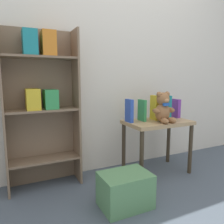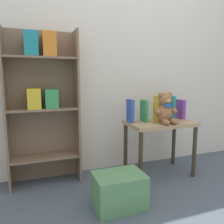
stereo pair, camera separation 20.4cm
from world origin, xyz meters
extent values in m
cube|color=silver|center=(0.00, 1.40, 1.25)|extent=(4.80, 0.06, 2.50)
cube|color=#7F664C|center=(-1.10, 1.23, 0.70)|extent=(0.02, 0.24, 1.41)
cube|color=#7F664C|center=(-0.48, 1.23, 0.70)|extent=(0.02, 0.24, 1.41)
cube|color=#7F664C|center=(-0.79, 1.35, 0.70)|extent=(0.63, 0.02, 1.41)
cube|color=#7F664C|center=(-0.79, 1.23, 0.25)|extent=(0.60, 0.22, 0.02)
cube|color=#7F664C|center=(-0.79, 1.23, 0.70)|extent=(0.60, 0.22, 0.02)
cube|color=#7F664C|center=(-0.79, 1.23, 1.16)|extent=(0.60, 0.22, 0.02)
cube|color=teal|center=(-0.87, 1.22, 1.27)|extent=(0.11, 0.17, 0.21)
cube|color=orange|center=(-0.72, 1.22, 1.27)|extent=(0.11, 0.17, 0.21)
cube|color=gold|center=(-0.87, 1.22, 0.80)|extent=(0.11, 0.17, 0.18)
cube|color=#33934C|center=(-0.72, 1.22, 0.80)|extent=(0.11, 0.17, 0.17)
cube|color=tan|center=(0.31, 1.04, 0.53)|extent=(0.66, 0.40, 0.04)
cylinder|color=#3E3121|center=(0.01, 0.87, 0.26)|extent=(0.04, 0.04, 0.52)
cylinder|color=#3E3121|center=(0.61, 0.87, 0.26)|extent=(0.04, 0.04, 0.52)
cylinder|color=#3E3121|center=(0.01, 1.21, 0.26)|extent=(0.04, 0.04, 0.52)
cylinder|color=#3E3121|center=(0.61, 1.21, 0.26)|extent=(0.04, 0.04, 0.52)
ellipsoid|color=#99663D|center=(0.31, 0.97, 0.64)|extent=(0.16, 0.12, 0.18)
sphere|color=#99663D|center=(0.31, 0.97, 0.78)|extent=(0.13, 0.13, 0.13)
sphere|color=#99663D|center=(0.27, 0.97, 0.82)|extent=(0.05, 0.05, 0.05)
sphere|color=#99663D|center=(0.36, 0.97, 0.82)|extent=(0.05, 0.05, 0.05)
ellipsoid|color=tan|center=(0.31, 0.92, 0.77)|extent=(0.05, 0.04, 0.04)
ellipsoid|color=#99663D|center=(0.22, 0.95, 0.67)|extent=(0.05, 0.10, 0.05)
ellipsoid|color=#99663D|center=(0.40, 0.95, 0.67)|extent=(0.05, 0.10, 0.05)
ellipsoid|color=#99663D|center=(0.27, 0.88, 0.58)|extent=(0.06, 0.11, 0.06)
ellipsoid|color=#99663D|center=(0.36, 0.88, 0.58)|extent=(0.06, 0.11, 0.06)
cube|color=#2356B2|center=(0.31, 0.92, 0.73)|extent=(0.07, 0.02, 0.03)
cube|color=#2D51B7|center=(0.01, 1.10, 0.66)|extent=(0.04, 0.12, 0.23)
cube|color=#33934C|center=(0.16, 1.10, 0.66)|extent=(0.03, 0.13, 0.22)
cube|color=gold|center=(0.31, 1.10, 0.68)|extent=(0.04, 0.11, 0.25)
cube|color=teal|center=(0.46, 1.09, 0.68)|extent=(0.04, 0.14, 0.25)
cube|color=purple|center=(0.61, 1.11, 0.65)|extent=(0.04, 0.12, 0.20)
cube|color=#568956|center=(-0.29, 0.63, 0.13)|extent=(0.38, 0.27, 0.26)
camera|label=1|loc=(-1.06, -0.74, 0.98)|focal=35.00mm
camera|label=2|loc=(-0.87, -0.82, 0.98)|focal=35.00mm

